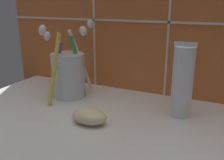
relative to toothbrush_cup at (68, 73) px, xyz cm
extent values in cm
cube|color=silver|center=(19.16, -8.47, -6.73)|extent=(77.58, 38.53, 2.00)
cube|color=beige|center=(19.16, 10.20, 11.99)|extent=(87.58, 0.24, 0.50)
cylinder|color=silver|center=(0.01, -0.03, -0.45)|extent=(7.87, 7.87, 10.57)
cylinder|color=green|center=(2.37, 0.70, 1.85)|extent=(3.57, 2.25, 14.53)
ellipsoid|color=white|center=(3.75, 1.32, 10.12)|extent=(2.41, 2.03, 2.47)
cylinder|color=white|center=(0.92, 4.30, 2.37)|extent=(3.04, 7.07, 15.75)
ellipsoid|color=white|center=(2.01, 7.70, 11.09)|extent=(1.97, 2.68, 2.68)
cylinder|color=purple|center=(-3.37, -0.02, 1.09)|extent=(4.86, 1.33, 13.11)
ellipsoid|color=white|center=(-5.66, 0.19, 8.56)|extent=(2.37, 1.50, 2.60)
cylinder|color=yellow|center=(-0.51, -4.47, 2.28)|extent=(0.97, 5.90, 15.51)
ellipsoid|color=white|center=(-0.54, -7.33, 10.94)|extent=(1.33, 2.31, 2.62)
cylinder|color=white|center=(26.74, -0.03, -4.45)|extent=(3.45, 3.45, 2.57)
cylinder|color=white|center=(26.74, -0.03, 2.67)|extent=(4.06, 4.06, 11.69)
cube|color=silver|center=(26.74, -0.03, 8.92)|extent=(4.26, 0.36, 0.80)
ellipsoid|color=beige|center=(11.72, -10.46, -4.29)|extent=(6.99, 4.84, 2.89)
camera|label=1|loc=(33.73, -47.68, 16.53)|focal=40.00mm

